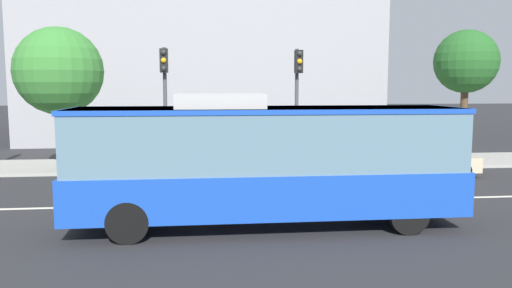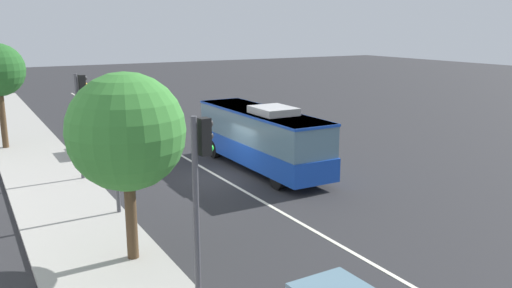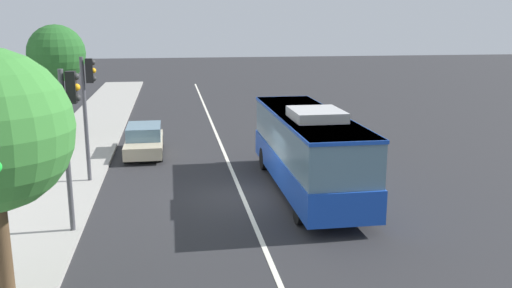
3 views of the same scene
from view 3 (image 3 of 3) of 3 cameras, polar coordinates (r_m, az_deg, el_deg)
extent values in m
plane|color=#28282B|center=(20.75, -1.41, -5.60)|extent=(160.00, 160.00, 0.00)
cube|color=#9E9B93|center=(21.14, -22.10, -6.03)|extent=(80.00, 3.93, 0.14)
cube|color=silver|center=(20.75, -1.41, -5.58)|extent=(76.00, 0.16, 0.01)
cube|color=#1947B7|center=(21.25, 5.40, -2.46)|extent=(10.00, 2.51, 1.10)
cube|color=slate|center=(20.93, 5.48, 1.07)|extent=(9.80, 2.44, 1.58)
cube|color=#1947B7|center=(20.80, 5.52, 3.04)|extent=(9.90, 2.49, 0.12)
cube|color=#B2B2B2|center=(19.61, 6.42, 3.13)|extent=(2.20, 1.80, 0.36)
cylinder|color=black|center=(24.35, 0.88, -1.56)|extent=(1.00, 0.30, 1.00)
cylinder|color=black|center=(24.82, 5.89, -1.35)|extent=(1.00, 0.30, 1.00)
cylinder|color=black|center=(17.99, 4.66, -6.91)|extent=(1.00, 0.30, 1.00)
cylinder|color=black|center=(18.61, 11.30, -6.44)|extent=(1.00, 0.30, 1.00)
cube|color=#C6B793|center=(27.59, -11.73, -0.05)|extent=(4.50, 1.80, 0.60)
cube|color=slate|center=(27.70, -11.77, 1.32)|extent=(2.52, 1.66, 0.64)
cylinder|color=black|center=(26.14, -10.10, -1.15)|extent=(0.64, 0.22, 0.64)
cylinder|color=black|center=(26.23, -13.59, -1.27)|extent=(0.64, 0.22, 0.64)
cylinder|color=black|center=(29.07, -10.02, 0.27)|extent=(0.64, 0.22, 0.64)
cylinder|color=black|center=(29.14, -13.16, 0.16)|extent=(0.64, 0.22, 0.64)
cylinder|color=#47474C|center=(17.46, -19.37, -1.04)|extent=(0.16, 0.16, 5.20)
cube|color=black|center=(17.05, -18.96, 5.69)|extent=(0.32, 0.28, 0.96)
sphere|color=#2D2D2D|center=(16.99, -18.54, 6.79)|extent=(0.22, 0.22, 0.22)
sphere|color=#F9A514|center=(17.03, -18.46, 5.72)|extent=(0.22, 0.22, 0.22)
sphere|color=#2D2D2D|center=(17.07, -18.38, 4.65)|extent=(0.22, 0.22, 0.22)
cylinder|color=#47474C|center=(22.86, -17.58, 2.27)|extent=(0.16, 0.16, 5.20)
cube|color=black|center=(22.57, -17.22, 7.42)|extent=(0.34, 0.30, 0.96)
sphere|color=#2D2D2D|center=(22.54, -16.89, 8.25)|extent=(0.22, 0.22, 0.22)
sphere|color=#F9A514|center=(22.56, -16.84, 7.45)|extent=(0.22, 0.22, 0.22)
sphere|color=#2D2D2D|center=(22.59, -16.79, 6.64)|extent=(0.22, 0.22, 0.22)
cylinder|color=#4C3823|center=(32.23, -19.94, 3.66)|extent=(0.36, 0.36, 3.66)
sphere|color=#235B23|center=(31.93, -20.36, 8.99)|extent=(3.13, 3.13, 3.13)
cylinder|color=#4C3823|center=(13.91, -25.20, -10.10)|extent=(0.36, 0.36, 2.89)
camera|label=1|loc=(25.72, 35.50, 4.01)|focal=35.46mm
camera|label=2|loc=(8.80, -120.11, -1.25)|focal=36.61mm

